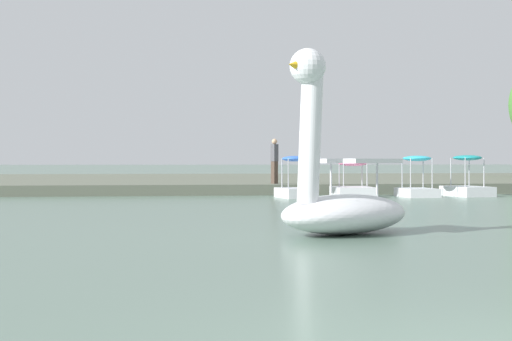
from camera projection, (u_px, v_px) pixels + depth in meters
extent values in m
cube|color=#5B6051|center=(187.00, 182.00, 43.66)|extent=(137.15, 26.16, 0.41)
ellipsoid|color=white|center=(345.00, 214.00, 14.70)|extent=(3.25, 2.91, 0.72)
cylinder|color=white|center=(310.00, 135.00, 14.08)|extent=(0.63, 0.59, 2.39)
sphere|color=white|center=(308.00, 66.00, 14.02)|extent=(0.87, 0.87, 0.63)
cone|color=yellow|center=(297.00, 65.00, 13.85)|extent=(0.54, 0.52, 0.35)
cube|color=white|center=(353.00, 161.00, 14.84)|extent=(1.77, 1.75, 0.08)
cylinder|color=silver|center=(331.00, 177.00, 15.26)|extent=(0.04, 0.04, 0.60)
cylinder|color=silver|center=(377.00, 178.00, 14.44)|extent=(0.04, 0.04, 0.60)
cube|color=white|center=(295.00, 193.00, 29.07)|extent=(1.23, 1.94, 0.35)
ellipsoid|color=blue|center=(295.00, 159.00, 29.05)|extent=(1.01, 1.07, 0.20)
cylinder|color=#B7B7BF|center=(282.00, 173.00, 29.34)|extent=(0.04, 0.04, 1.05)
cylinder|color=#B7B7BF|center=(301.00, 173.00, 29.53)|extent=(0.04, 0.04, 1.05)
cylinder|color=#B7B7BF|center=(288.00, 174.00, 28.59)|extent=(0.04, 0.04, 1.05)
cylinder|color=#B7B7BF|center=(308.00, 174.00, 28.78)|extent=(0.04, 0.04, 1.05)
cube|color=white|center=(353.00, 192.00, 29.77)|extent=(1.52, 2.34, 0.37)
ellipsoid|color=pink|center=(353.00, 163.00, 29.75)|extent=(1.15, 1.17, 0.20)
cylinder|color=#B7B7BF|center=(339.00, 175.00, 30.17)|extent=(0.04, 0.04, 0.86)
cylinder|color=#B7B7BF|center=(362.00, 175.00, 30.23)|extent=(0.04, 0.04, 0.86)
cylinder|color=#B7B7BF|center=(344.00, 175.00, 29.29)|extent=(0.04, 0.04, 0.86)
cylinder|color=#B7B7BF|center=(367.00, 175.00, 29.35)|extent=(0.04, 0.04, 0.86)
cube|color=white|center=(417.00, 193.00, 29.71)|extent=(1.18, 1.86, 0.32)
ellipsoid|color=#2DB7D1|center=(417.00, 158.00, 29.70)|extent=(1.04, 1.15, 0.20)
cylinder|color=#B7B7BF|center=(402.00, 173.00, 30.09)|extent=(0.04, 0.04, 1.09)
cylinder|color=#B7B7BF|center=(423.00, 173.00, 30.22)|extent=(0.04, 0.04, 1.09)
cylinder|color=#B7B7BF|center=(411.00, 174.00, 29.19)|extent=(0.04, 0.04, 1.09)
cylinder|color=#B7B7BF|center=(432.00, 173.00, 29.32)|extent=(0.04, 0.04, 1.09)
cube|color=white|center=(467.00, 191.00, 30.39)|extent=(1.45, 2.24, 0.37)
ellipsoid|color=teal|center=(467.00, 158.00, 30.37)|extent=(1.12, 1.45, 0.20)
cylinder|color=#B7B7BF|center=(451.00, 172.00, 30.80)|extent=(0.04, 0.04, 1.07)
cylinder|color=#B7B7BF|center=(469.00, 172.00, 30.99)|extent=(0.04, 0.04, 1.07)
cylinder|color=#B7B7BF|center=(465.00, 172.00, 29.76)|extent=(0.04, 0.04, 1.07)
cylinder|color=#B7B7BF|center=(484.00, 172.00, 29.96)|extent=(0.04, 0.04, 1.07)
cube|color=#47382D|center=(274.00, 172.00, 32.22)|extent=(0.28, 0.28, 0.89)
cube|color=#4C4C51|center=(274.00, 153.00, 32.21)|extent=(0.31, 0.31, 0.68)
sphere|color=tan|center=(274.00, 141.00, 32.20)|extent=(0.22, 0.22, 0.22)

